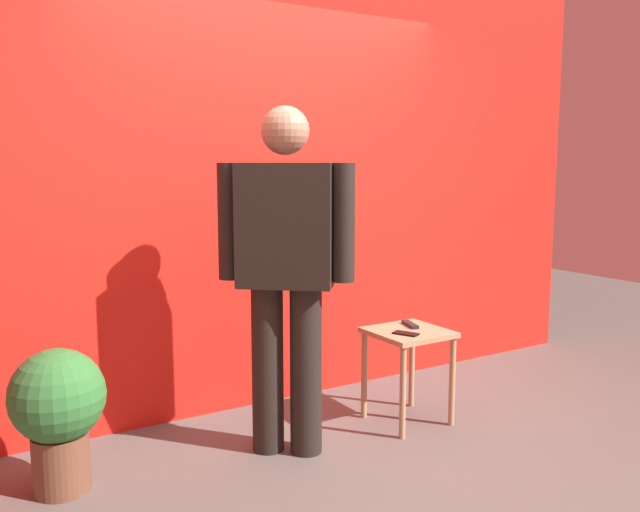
{
  "coord_description": "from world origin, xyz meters",
  "views": [
    {
      "loc": [
        -1.97,
        -2.54,
        1.54
      ],
      "look_at": [
        -0.05,
        0.55,
        1.03
      ],
      "focal_mm": 37.78,
      "sensor_mm": 36.0,
      "label": 1
    }
  ],
  "objects_px": {
    "potted_plant": "(58,408)",
    "tv_remote": "(410,324)",
    "side_table": "(408,348)",
    "standing_person": "(286,263)",
    "cell_phone": "(406,334)"
  },
  "relations": [
    {
      "from": "standing_person",
      "to": "potted_plant",
      "type": "distance_m",
      "value": 1.29
    },
    {
      "from": "potted_plant",
      "to": "side_table",
      "type": "bearing_deg",
      "value": -5.33
    },
    {
      "from": "cell_phone",
      "to": "tv_remote",
      "type": "xyz_separation_m",
      "value": [
        0.15,
        0.14,
        0.01
      ]
    },
    {
      "from": "potted_plant",
      "to": "tv_remote",
      "type": "bearing_deg",
      "value": -3.18
    },
    {
      "from": "standing_person",
      "to": "tv_remote",
      "type": "distance_m",
      "value": 0.99
    },
    {
      "from": "cell_phone",
      "to": "potted_plant",
      "type": "xyz_separation_m",
      "value": [
        -1.86,
        0.25,
        -0.16
      ]
    },
    {
      "from": "standing_person",
      "to": "side_table",
      "type": "height_order",
      "value": "standing_person"
    },
    {
      "from": "side_table",
      "to": "tv_remote",
      "type": "bearing_deg",
      "value": 44.97
    },
    {
      "from": "side_table",
      "to": "tv_remote",
      "type": "distance_m",
      "value": 0.15
    },
    {
      "from": "standing_person",
      "to": "cell_phone",
      "type": "height_order",
      "value": "standing_person"
    },
    {
      "from": "cell_phone",
      "to": "potted_plant",
      "type": "bearing_deg",
      "value": 146.99
    },
    {
      "from": "side_table",
      "to": "cell_phone",
      "type": "distance_m",
      "value": 0.15
    },
    {
      "from": "tv_remote",
      "to": "potted_plant",
      "type": "relative_size",
      "value": 0.25
    },
    {
      "from": "cell_phone",
      "to": "potted_plant",
      "type": "height_order",
      "value": "potted_plant"
    },
    {
      "from": "side_table",
      "to": "cell_phone",
      "type": "height_order",
      "value": "cell_phone"
    }
  ]
}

